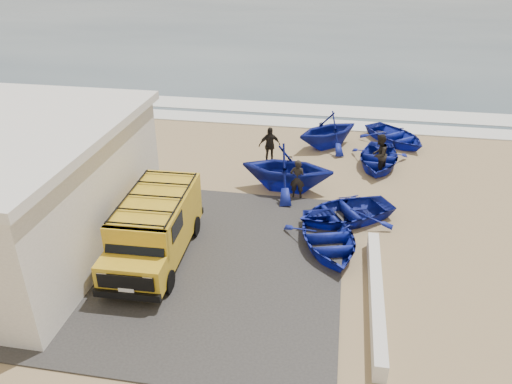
{
  "coord_description": "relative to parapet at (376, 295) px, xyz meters",
  "views": [
    {
      "loc": [
        3.54,
        -14.87,
        9.66
      ],
      "look_at": [
        0.75,
        1.04,
        1.2
      ],
      "focal_mm": 35.0,
      "sensor_mm": 36.0,
      "label": 1
    }
  ],
  "objects": [
    {
      "name": "boat_far_right",
      "position": [
        1.43,
        12.9,
        0.11
      ],
      "size": [
        4.34,
        4.51,
        0.76
      ],
      "primitive_type": "imported",
      "rotation": [
        0.0,
        0.0,
        0.67
      ],
      "color": "#14229D",
      "rests_on": "ground"
    },
    {
      "name": "surf_wash",
      "position": [
        -5.0,
        17.5,
        -0.26
      ],
      "size": [
        180.0,
        2.2,
        0.04
      ],
      "primitive_type": "cube",
      "color": "white",
      "rests_on": "ground"
    },
    {
      "name": "slab",
      "position": [
        -7.0,
        1.0,
        -0.25
      ],
      "size": [
        12.0,
        10.0,
        0.05
      ],
      "primitive_type": "cube",
      "color": "#393735",
      "rests_on": "ground"
    },
    {
      "name": "fisherman_back",
      "position": [
        -4.55,
        9.33,
        0.6
      ],
      "size": [
        1.12,
        0.81,
        1.76
      ],
      "primitive_type": "imported",
      "rotation": [
        0.0,
        0.0,
        0.42
      ],
      "color": "black",
      "rests_on": "ground"
    },
    {
      "name": "ground",
      "position": [
        -5.0,
        3.0,
        -0.28
      ],
      "size": [
        160.0,
        160.0,
        0.0
      ],
      "primitive_type": "plane",
      "color": "tan"
    },
    {
      "name": "boat_near_right",
      "position": [
        -0.98,
        4.59,
        0.11
      ],
      "size": [
        4.57,
        4.17,
        0.77
      ],
      "primitive_type": "imported",
      "rotation": [
        0.0,
        0.0,
        -1.05
      ],
      "color": "#14229D",
      "rests_on": "ground"
    },
    {
      "name": "van",
      "position": [
        -7.09,
        1.18,
        0.89
      ],
      "size": [
        2.17,
        5.12,
        2.17
      ],
      "rotation": [
        0.0,
        0.0,
        0.03
      ],
      "color": "gold",
      "rests_on": "ground"
    },
    {
      "name": "ocean",
      "position": [
        -5.0,
        59.0,
        -0.27
      ],
      "size": [
        180.0,
        88.0,
        0.01
      ],
      "primitive_type": "cube",
      "color": "#385166",
      "rests_on": "ground"
    },
    {
      "name": "fisherman_front",
      "position": [
        -2.94,
        6.15,
        0.55
      ],
      "size": [
        0.6,
        0.4,
        1.65
      ],
      "primitive_type": "imported",
      "rotation": [
        0.0,
        0.0,
        3.13
      ],
      "color": "black",
      "rests_on": "ground"
    },
    {
      "name": "boat_mid_left",
      "position": [
        -3.42,
        6.77,
        0.73
      ],
      "size": [
        3.98,
        3.49,
        2.0
      ],
      "primitive_type": "imported",
      "rotation": [
        0.0,
        0.0,
        1.51
      ],
      "color": "#14229D",
      "rests_on": "ground"
    },
    {
      "name": "boat_mid_right",
      "position": [
        0.44,
        9.82,
        0.11
      ],
      "size": [
        3.04,
        3.97,
        0.77
      ],
      "primitive_type": "imported",
      "rotation": [
        0.0,
        0.0,
        -0.11
      ],
      "color": "#14229D",
      "rests_on": "ground"
    },
    {
      "name": "parapet",
      "position": [
        0.0,
        0.0,
        0.0
      ],
      "size": [
        0.35,
        6.0,
        0.55
      ],
      "primitive_type": "cube",
      "color": "silver",
      "rests_on": "ground"
    },
    {
      "name": "boat_near_left",
      "position": [
        -1.51,
        2.63,
        0.11
      ],
      "size": [
        3.61,
        4.33,
        0.77
      ],
      "primitive_type": "imported",
      "rotation": [
        0.0,
        0.0,
        0.29
      ],
      "color": "#14229D",
      "rests_on": "ground"
    },
    {
      "name": "surf_line",
      "position": [
        -5.0,
        15.0,
        -0.25
      ],
      "size": [
        180.0,
        1.6,
        0.06
      ],
      "primitive_type": "cube",
      "color": "white",
      "rests_on": "ground"
    },
    {
      "name": "boat_far_left",
      "position": [
        -1.98,
        11.77,
        0.64
      ],
      "size": [
        4.56,
        4.53,
        1.82
      ],
      "primitive_type": "imported",
      "rotation": [
        0.0,
        0.0,
        -0.84
      ],
      "color": "#14229D",
      "rests_on": "ground"
    },
    {
      "name": "fisherman_middle",
      "position": [
        0.39,
        9.0,
        0.65
      ],
      "size": [
        1.03,
        1.12,
        1.86
      ],
      "primitive_type": "imported",
      "rotation": [
        0.0,
        0.0,
        -2.02
      ],
      "color": "black",
      "rests_on": "ground"
    }
  ]
}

